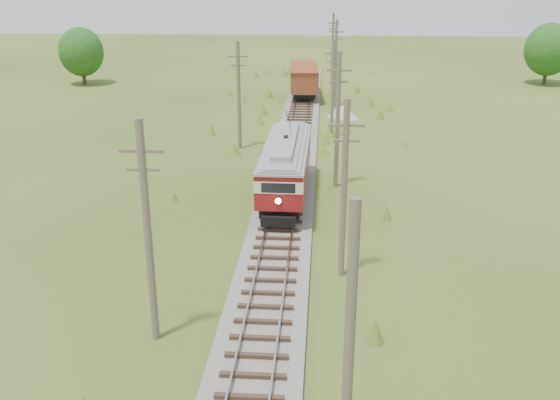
{
  "coord_description": "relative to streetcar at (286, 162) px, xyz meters",
  "views": [
    {
      "loc": [
        2.27,
        -9.05,
        13.98
      ],
      "look_at": [
        0.0,
        23.02,
        1.91
      ],
      "focal_mm": 40.0,
      "sensor_mm": 36.0,
      "label": 1
    }
  ],
  "objects": [
    {
      "name": "utility_pole_r_5",
      "position": [
        3.4,
        28.79,
        2.06
      ],
      "size": [
        1.6,
        0.3,
        8.9
      ],
      "color": "brown",
      "rests_on": "ground"
    },
    {
      "name": "utility_pole_r_4",
      "position": [
        3.0,
        15.79,
        1.81
      ],
      "size": [
        1.6,
        0.3,
        8.4
      ],
      "color": "brown",
      "rests_on": "ground"
    },
    {
      "name": "utility_pole_r_3",
      "position": [
        3.2,
        2.79,
        2.11
      ],
      "size": [
        1.6,
        0.3,
        9.0
      ],
      "color": "brown",
      "rests_on": "ground"
    },
    {
      "name": "utility_pole_r_1",
      "position": [
        3.1,
        -23.21,
        1.89
      ],
      "size": [
        0.3,
        0.3,
        8.8
      ],
      "color": "brown",
      "rests_on": "ground"
    },
    {
      "name": "utility_pole_r_2",
      "position": [
        3.3,
        -10.21,
        1.91
      ],
      "size": [
        1.6,
        0.3,
        8.6
      ],
      "color": "brown",
      "rests_on": "ground"
    },
    {
      "name": "utility_pole_l_a",
      "position": [
        -4.2,
        -16.21,
        2.11
      ],
      "size": [
        1.6,
        0.3,
        9.0
      ],
      "color": "brown",
      "rests_on": "ground"
    },
    {
      "name": "tree_mid_b",
      "position": [
        30.0,
        43.79,
        1.82
      ],
      "size": [
        5.88,
        5.88,
        7.57
      ],
      "color": "#38281C",
      "rests_on": "ground"
    },
    {
      "name": "streetcar",
      "position": [
        0.0,
        0.0,
        0.0
      ],
      "size": [
        2.83,
        11.74,
        5.34
      ],
      "rotation": [
        0.0,
        0.0,
        -0.01
      ],
      "color": "black",
      "rests_on": "ground"
    },
    {
      "name": "utility_pole_l_b",
      "position": [
        -4.5,
        11.79,
        1.91
      ],
      "size": [
        1.6,
        0.3,
        8.6
      ],
      "color": "brown",
      "rests_on": "ground"
    },
    {
      "name": "gravel_pile",
      "position": [
        4.26,
        23.79,
        -1.99
      ],
      "size": [
        3.09,
        3.28,
        1.12
      ],
      "color": "gray",
      "rests_on": "ground"
    },
    {
      "name": "railbed_main",
      "position": [
        0.0,
        5.79,
        -2.32
      ],
      "size": [
        3.6,
        96.0,
        0.57
      ],
      "color": "#605B54",
      "rests_on": "ground"
    },
    {
      "name": "utility_pole_r_6",
      "position": [
        3.2,
        41.79,
        1.96
      ],
      "size": [
        1.6,
        0.3,
        8.7
      ],
      "color": "brown",
      "rests_on": "ground"
    },
    {
      "name": "gondola",
      "position": [
        0.0,
        32.81,
        -0.32
      ],
      "size": [
        3.46,
        9.26,
        3.03
      ],
      "rotation": [
        0.0,
        0.0,
        0.06
      ],
      "color": "black",
      "rests_on": "ground"
    },
    {
      "name": "tree_mid_a",
      "position": [
        -28.0,
        39.79,
        1.51
      ],
      "size": [
        5.46,
        5.46,
        7.03
      ],
      "color": "#38281C",
      "rests_on": "ground"
    }
  ]
}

